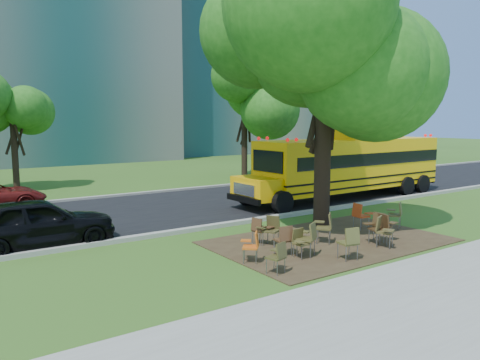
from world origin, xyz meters
TOP-DOWN VIEW (x-y plane):
  - ground at (0.00, 0.00)m, footprint 160.00×160.00m
  - sidewalk at (0.00, -5.00)m, footprint 60.00×4.00m
  - dirt_patch at (1.00, -0.50)m, footprint 7.00×4.50m
  - asphalt_road at (0.00, 7.00)m, footprint 80.00×8.00m
  - kerb_near at (0.00, 3.00)m, footprint 80.00×0.25m
  - kerb_far at (0.00, 11.10)m, footprint 80.00×0.25m
  - building_right at (24.00, 38.00)m, footprint 30.00×16.00m
  - bg_tree_2 at (-5.00, 16.00)m, footprint 4.80×4.80m
  - bg_tree_3 at (8.00, 14.00)m, footprint 5.60×5.60m
  - bg_tree_4 at (16.00, 13.00)m, footprint 5.00×5.00m
  - main_tree at (2.37, 1.28)m, footprint 7.17×7.17m
  - school_bus at (7.58, 4.74)m, footprint 11.34×2.75m
  - chair_0 at (-2.21, -1.97)m, footprint 0.54×0.59m
  - chair_1 at (-1.12, -0.91)m, footprint 0.63×0.50m
  - chair_2 at (-0.62, -1.30)m, footprint 0.63×0.78m
  - chair_3 at (-0.90, -1.28)m, footprint 0.52×0.48m
  - chair_4 at (0.01, -2.19)m, footprint 0.67×0.54m
  - chair_5 at (1.74, -1.85)m, footprint 0.62×0.72m
  - chair_6 at (1.91, -1.58)m, footprint 0.55×0.70m
  - chair_7 at (2.29, -1.38)m, footprint 0.58×0.60m
  - chair_8 at (-2.18, -0.90)m, footprint 0.56×0.70m
  - chair_9 at (-0.75, 0.17)m, footprint 0.71×0.59m
  - chair_10 at (-0.97, 0.39)m, footprint 0.57×0.55m
  - chair_11 at (0.72, -0.59)m, footprint 0.63×0.79m
  - chair_12 at (2.92, 0.00)m, footprint 0.53×0.64m
  - chair_13 at (4.08, -0.53)m, footprint 0.60×0.74m
  - black_car at (-6.39, 3.80)m, footprint 4.28×1.74m

SIDE VIEW (x-z plane):
  - ground at x=0.00m, z-range 0.00..0.00m
  - dirt_patch at x=1.00m, z-range 0.00..0.03m
  - sidewalk at x=0.00m, z-range 0.00..0.04m
  - asphalt_road at x=0.00m, z-range 0.00..0.04m
  - kerb_near at x=0.00m, z-range 0.00..0.14m
  - kerb_far at x=0.00m, z-range 0.00..0.14m
  - chair_3 at x=-0.90m, z-range 0.09..0.89m
  - chair_0 at x=-2.21m, z-range 0.09..0.89m
  - chair_10 at x=-0.97m, z-range 0.10..0.91m
  - chair_8 at x=-2.18m, z-range 0.10..0.92m
  - chair_1 at x=-1.12m, z-range 0.10..0.96m
  - chair_9 at x=-0.75m, z-range 0.10..0.97m
  - chair_7 at x=2.29m, z-range 0.11..1.00m
  - chair_13 at x=4.08m, z-range 0.11..1.01m
  - chair_12 at x=2.92m, z-range 0.11..1.01m
  - chair_5 at x=1.74m, z-range 0.11..1.02m
  - chair_4 at x=0.01m, z-range 0.11..1.02m
  - chair_11 at x=0.72m, z-range 0.11..1.03m
  - chair_6 at x=1.91m, z-range 0.11..1.03m
  - chair_2 at x=-0.62m, z-range 0.11..1.06m
  - black_car at x=-6.39m, z-range 0.00..1.46m
  - school_bus at x=7.58m, z-range 0.22..2.97m
  - bg_tree_2 at x=-5.00m, z-range 0.90..7.52m
  - bg_tree_4 at x=16.00m, z-range 0.92..7.77m
  - bg_tree_3 at x=8.00m, z-range 1.11..8.95m
  - main_tree at x=2.37m, z-range 1.24..10.91m
  - building_right at x=24.00m, z-range 0.00..25.00m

